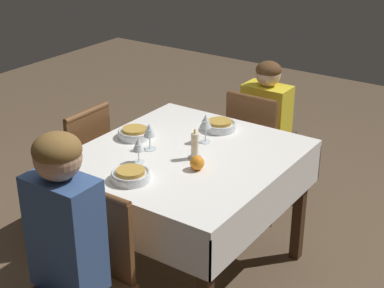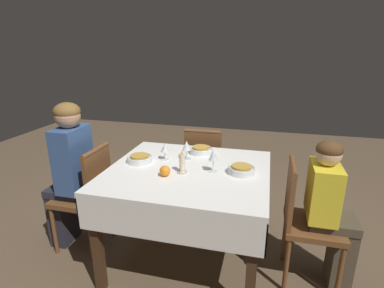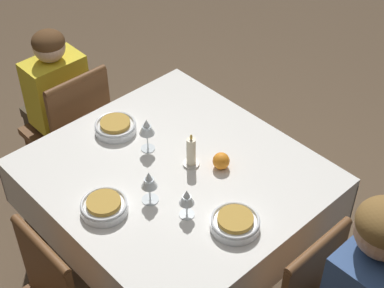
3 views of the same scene
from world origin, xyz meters
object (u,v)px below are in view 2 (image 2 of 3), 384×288
dining_table (188,181)px  bowl_south (201,150)px  chair_east (88,192)px  bowl_west (241,169)px  wine_glass_south (187,146)px  bowl_east (140,158)px  chair_south (205,164)px  wine_glass_east (165,148)px  person_child_yellow (331,210)px  chair_west (305,217)px  candle_centerpiece (182,164)px  person_adult_denim (69,168)px  orange_fruit (165,171)px  wine_glass_west (213,156)px

dining_table → bowl_south: 0.38m
chair_east → bowl_west: size_ratio=4.64×
bowl_south → wine_glass_south: size_ratio=1.24×
dining_table → bowl_east: bowl_east is taller
chair_south → bowl_east: bearing=64.1°
wine_glass_east → bowl_west: size_ratio=0.71×
wine_glass_east → bowl_south: bearing=-136.8°
chair_east → person_child_yellow: person_child_yellow is taller
dining_table → chair_east: size_ratio=1.30×
chair_south → wine_glass_south: bearing=87.7°
chair_west → candle_centerpiece: bearing=94.8°
chair_west → bowl_west: chair_west is taller
person_adult_denim → candle_centerpiece: (-0.94, 0.03, 0.14)m
wine_glass_south → bowl_south: bearing=-114.4°
bowl_south → candle_centerpiece: bearing=85.2°
person_child_yellow → bowl_south: (0.96, -0.36, 0.22)m
wine_glass_south → candle_centerpiece: bearing=98.8°
bowl_east → orange_fruit: orange_fruit is taller
bowl_west → wine_glass_west: wine_glass_west is taller
person_child_yellow → wine_glass_east: size_ratio=7.78×
person_adult_denim → wine_glass_south: (-0.90, -0.23, 0.18)m
candle_centerpiece → bowl_south: bearing=-94.8°
chair_east → orange_fruit: bearing=81.0°
bowl_east → bowl_west: same height
chair_east → orange_fruit: chair_east is taller
wine_glass_east → person_child_yellow: bearing=173.4°
person_adult_denim → wine_glass_east: person_adult_denim is taller
bowl_east → wine_glass_west: size_ratio=1.17×
chair_east → bowl_south: size_ratio=4.68×
dining_table → wine_glass_south: bearing=-71.4°
wine_glass_east → bowl_south: size_ratio=0.72×
person_child_yellow → orange_fruit: 1.13m
candle_centerpiece → orange_fruit: 0.13m
person_child_yellow → orange_fruit: bearing=97.8°
bowl_west → candle_centerpiece: size_ratio=1.14×
wine_glass_south → person_child_yellow: bearing=169.5°
chair_east → chair_west: 1.65m
person_adult_denim → candle_centerpiece: size_ratio=7.28×
person_adult_denim → bowl_west: 1.35m
chair_west → wine_glass_east: 1.12m
bowl_south → bowl_east: bearing=37.3°
dining_table → chair_south: bearing=-87.1°
candle_centerpiece → orange_fruit: (0.10, 0.08, -0.03)m
bowl_west → orange_fruit: (0.50, 0.18, 0.01)m
chair_east → bowl_east: bearing=101.8°
dining_table → person_adult_denim: 0.97m
chair_east → dining_table: bearing=93.1°
chair_south → candle_centerpiece: (-0.02, 0.85, 0.33)m
wine_glass_west → bowl_east: bearing=-5.0°
person_adult_denim → bowl_south: 1.06m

